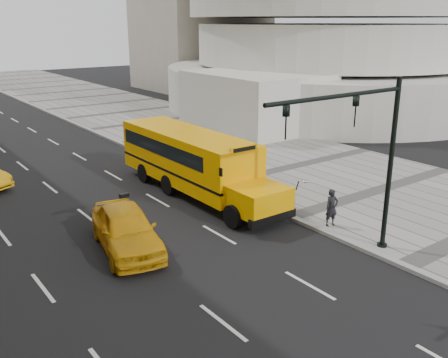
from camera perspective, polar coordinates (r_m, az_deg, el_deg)
ground at (r=23.04m, az=-13.06°, el=-3.65°), size 140.00×140.00×0.00m
sidewalk_museum at (r=29.53m, az=8.66°, el=1.49°), size 12.00×140.00×0.15m
curb_museum at (r=25.78m, az=-0.83°, el=-0.70°), size 0.30×140.00×0.15m
school_bus at (r=24.57m, az=-3.83°, el=2.45°), size 2.96×11.56×3.19m
taxi_near at (r=18.89m, az=-11.11°, el=-5.62°), size 2.96×5.19×1.67m
pedestrian at (r=20.77m, az=12.20°, el=-3.22°), size 0.64×0.49×1.56m
traffic_signal at (r=17.34m, az=16.02°, el=3.29°), size 6.18×0.36×6.40m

